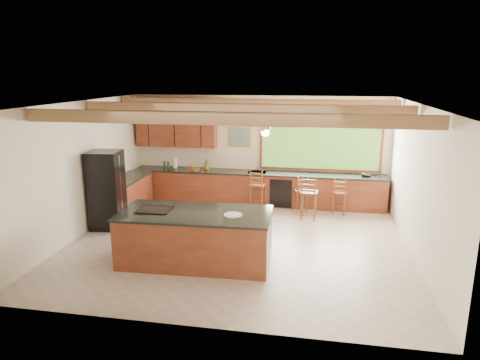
# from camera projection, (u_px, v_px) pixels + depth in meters

# --- Properties ---
(ground) EXTENTS (7.20, 7.20, 0.00)m
(ground) POSITION_uv_depth(u_px,v_px,m) (238.00, 242.00, 9.33)
(ground) COLOR #B9AC99
(ground) RESTS_ON ground
(room_shell) EXTENTS (7.27, 6.54, 3.02)m
(room_shell) POSITION_uv_depth(u_px,v_px,m) (236.00, 137.00, 9.45)
(room_shell) COLOR silver
(room_shell) RESTS_ON ground
(counter_run) EXTENTS (7.12, 3.10, 1.25)m
(counter_run) POSITION_uv_depth(u_px,v_px,m) (225.00, 190.00, 11.77)
(counter_run) COLOR brown
(counter_run) RESTS_ON ground
(island) EXTENTS (2.95, 1.46, 1.03)m
(island) POSITION_uv_depth(u_px,v_px,m) (196.00, 237.00, 8.29)
(island) COLOR brown
(island) RESTS_ON ground
(refrigerator) EXTENTS (0.79, 0.77, 1.85)m
(refrigerator) POSITION_uv_depth(u_px,v_px,m) (107.00, 190.00, 10.04)
(refrigerator) COLOR black
(refrigerator) RESTS_ON ground
(bar_stool_a) EXTENTS (0.47, 0.47, 1.13)m
(bar_stool_a) POSITION_uv_depth(u_px,v_px,m) (258.00, 186.00, 11.44)
(bar_stool_a) COLOR brown
(bar_stool_a) RESTS_ON ground
(bar_stool_b) EXTENTS (0.46, 0.46, 0.98)m
(bar_stool_b) POSITION_uv_depth(u_px,v_px,m) (300.00, 191.00, 11.27)
(bar_stool_b) COLOR brown
(bar_stool_b) RESTS_ON ground
(bar_stool_c) EXTENTS (0.44, 0.44, 1.16)m
(bar_stool_c) POSITION_uv_depth(u_px,v_px,m) (309.00, 193.00, 10.65)
(bar_stool_c) COLOR brown
(bar_stool_c) RESTS_ON ground
(bar_stool_d) EXTENTS (0.40, 0.40, 0.98)m
(bar_stool_d) POSITION_uv_depth(u_px,v_px,m) (340.00, 193.00, 11.04)
(bar_stool_d) COLOR brown
(bar_stool_d) RESTS_ON ground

